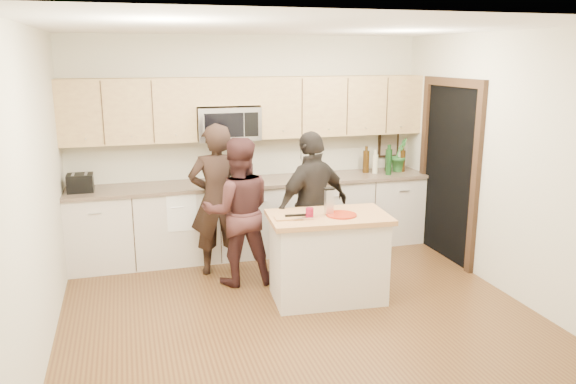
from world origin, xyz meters
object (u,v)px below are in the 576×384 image
object	(u,v)px
woman_center	(238,212)
island	(328,257)
toaster	(80,183)
woman_right	(313,207)
woman_left	(217,200)

from	to	relation	value
woman_center	island	bearing A→B (deg)	143.26
toaster	woman_right	xyz separation A→B (m)	(2.45, -1.02, -0.21)
toaster	woman_left	bearing A→B (deg)	-20.06
toaster	woman_right	world-z (taller)	woman_right
woman_left	woman_right	xyz separation A→B (m)	(0.97, -0.48, -0.03)
woman_center	woman_right	distance (m)	0.82
woman_left	woman_center	bearing A→B (deg)	121.31
woman_left	woman_right	bearing A→B (deg)	158.90
woman_right	woman_left	bearing A→B (deg)	-49.32
island	toaster	xyz separation A→B (m)	(-2.44, 1.57, 0.59)
island	woman_right	world-z (taller)	woman_right
island	woman_left	size ratio (longest dim) A/B	0.72
woman_right	island	bearing A→B (deg)	65.18
toaster	woman_right	bearing A→B (deg)	-22.57
woman_left	woman_center	world-z (taller)	woman_left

